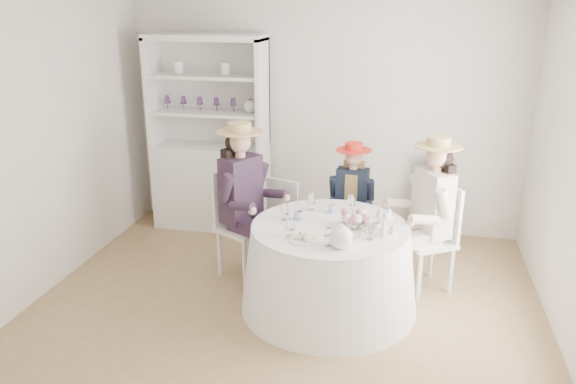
# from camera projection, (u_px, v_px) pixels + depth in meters

# --- Properties ---
(ground) EXTENTS (4.50, 4.50, 0.00)m
(ground) POSITION_uv_depth(u_px,v_px,m) (286.00, 306.00, 5.02)
(ground) COLOR olive
(ground) RESTS_ON ground
(wall_back) EXTENTS (4.50, 0.00, 4.50)m
(wall_back) POSITION_uv_depth(u_px,v_px,m) (324.00, 115.00, 6.43)
(wall_back) COLOR silver
(wall_back) RESTS_ON ground
(wall_front) EXTENTS (4.50, 0.00, 4.50)m
(wall_front) POSITION_uv_depth(u_px,v_px,m) (196.00, 271.00, 2.73)
(wall_front) COLOR silver
(wall_front) RESTS_ON ground
(wall_left) EXTENTS (0.00, 4.50, 4.50)m
(wall_left) POSITION_uv_depth(u_px,v_px,m) (41.00, 147.00, 5.04)
(wall_left) COLOR silver
(wall_left) RESTS_ON ground
(tea_table) EXTENTS (1.55, 1.55, 0.78)m
(tea_table) POSITION_uv_depth(u_px,v_px,m) (329.00, 267.00, 4.90)
(tea_table) COLOR white
(tea_table) RESTS_ON ground
(hutch) EXTENTS (1.41, 0.71, 2.24)m
(hutch) POSITION_uv_depth(u_px,v_px,m) (212.00, 161.00, 6.59)
(hutch) COLOR silver
(hutch) RESTS_ON ground
(side_table) EXTENTS (0.54, 0.54, 0.65)m
(side_table) POSITION_uv_depth(u_px,v_px,m) (434.00, 215.00, 6.26)
(side_table) COLOR silver
(side_table) RESTS_ON ground
(hatbox) EXTENTS (0.38, 0.38, 0.33)m
(hatbox) POSITION_uv_depth(u_px,v_px,m) (438.00, 173.00, 6.11)
(hatbox) COLOR black
(hatbox) RESTS_ON side_table
(guest_left) EXTENTS (0.65, 0.59, 1.54)m
(guest_left) POSITION_uv_depth(u_px,v_px,m) (243.00, 192.00, 5.33)
(guest_left) COLOR silver
(guest_left) RESTS_ON ground
(guest_mid) EXTENTS (0.46, 0.48, 1.26)m
(guest_mid) POSITION_uv_depth(u_px,v_px,m) (352.00, 196.00, 5.71)
(guest_mid) COLOR silver
(guest_mid) RESTS_ON ground
(guest_right) EXTENTS (0.63, 0.58, 1.47)m
(guest_right) POSITION_uv_depth(u_px,v_px,m) (431.00, 206.00, 5.09)
(guest_right) COLOR silver
(guest_right) RESTS_ON ground
(spare_chair) EXTENTS (0.46, 0.46, 0.90)m
(spare_chair) POSITION_uv_depth(u_px,v_px,m) (287.00, 216.00, 5.80)
(spare_chair) COLOR silver
(spare_chair) RESTS_ON ground
(teacup_a) EXTENTS (0.10, 0.10, 0.07)m
(teacup_a) POSITION_uv_depth(u_px,v_px,m) (299.00, 216.00, 4.90)
(teacup_a) COLOR white
(teacup_a) RESTS_ON tea_table
(teacup_b) EXTENTS (0.10, 0.10, 0.07)m
(teacup_b) POSITION_uv_depth(u_px,v_px,m) (332.00, 209.00, 5.06)
(teacup_b) COLOR white
(teacup_b) RESTS_ON tea_table
(teacup_c) EXTENTS (0.11, 0.11, 0.06)m
(teacup_c) POSITION_uv_depth(u_px,v_px,m) (366.00, 222.00, 4.77)
(teacup_c) COLOR white
(teacup_c) RESTS_ON tea_table
(flower_bowl) EXTENTS (0.23, 0.23, 0.05)m
(flower_bowl) POSITION_uv_depth(u_px,v_px,m) (354.00, 224.00, 4.74)
(flower_bowl) COLOR white
(flower_bowl) RESTS_ON tea_table
(flower_arrangement) EXTENTS (0.20, 0.20, 0.08)m
(flower_arrangement) POSITION_uv_depth(u_px,v_px,m) (356.00, 218.00, 4.69)
(flower_arrangement) COLOR #D369A0
(flower_arrangement) RESTS_ON tea_table
(table_teapot) EXTENTS (0.26, 0.19, 0.20)m
(table_teapot) POSITION_uv_depth(u_px,v_px,m) (342.00, 238.00, 4.33)
(table_teapot) COLOR white
(table_teapot) RESTS_ON tea_table
(sandwich_plate) EXTENTS (0.26, 0.26, 0.06)m
(sandwich_plate) POSITION_uv_depth(u_px,v_px,m) (305.00, 238.00, 4.49)
(sandwich_plate) COLOR white
(sandwich_plate) RESTS_ON tea_table
(cupcake_stand) EXTENTS (0.21, 0.21, 0.20)m
(cupcake_stand) POSITION_uv_depth(u_px,v_px,m) (384.00, 225.00, 4.59)
(cupcake_stand) COLOR white
(cupcake_stand) RESTS_ON tea_table
(stemware_set) EXTENTS (0.87, 0.88, 0.15)m
(stemware_set) POSITION_uv_depth(u_px,v_px,m) (330.00, 218.00, 4.75)
(stemware_set) COLOR white
(stemware_set) RESTS_ON tea_table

